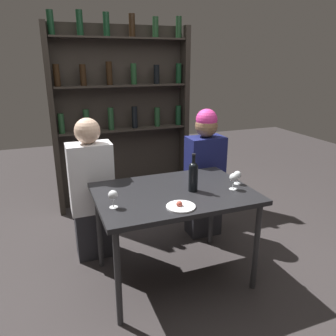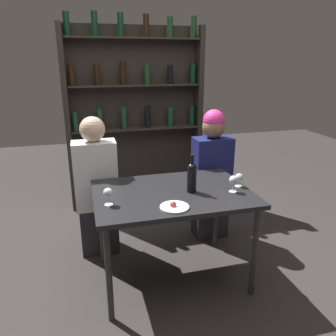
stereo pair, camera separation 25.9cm
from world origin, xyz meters
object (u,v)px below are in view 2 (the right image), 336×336
Objects in this scene: wine_bottle at (192,176)px; wine_glass_1 at (239,178)px; wine_glass_2 at (108,193)px; seated_person_left at (97,190)px; wine_glass_0 at (233,181)px; seated_person_right at (211,176)px; food_plate_0 at (174,207)px.

wine_bottle is 2.71× the size of wine_glass_1.
wine_glass_2 is at bearing -175.22° from wine_glass_1.
seated_person_left reaches higher than wine_bottle.
wine_glass_0 is 0.13m from wine_glass_1.
wine_glass_1 is 0.87× the size of wine_glass_2.
wine_glass_0 reaches higher than wine_glass_2.
seated_person_right is at bearing 33.36° from wine_glass_2.
seated_person_right is at bearing 0.00° from seated_person_left.
wine_glass_0 is 0.10× the size of seated_person_left.
wine_bottle is at bearing -41.86° from seated_person_left.
wine_bottle reaches higher than food_plate_0.
seated_person_right is (1.11, 0.00, 0.04)m from seated_person_left.
wine_glass_2 is at bearing -172.93° from wine_bottle.
wine_glass_0 is at bearing -0.26° from wine_glass_2.
wine_glass_2 is (-0.95, 0.00, -0.00)m from wine_glass_0.
wine_glass_1 is 0.08× the size of seated_person_right.
wine_glass_0 is 0.74m from seated_person_right.
seated_person_left reaches higher than wine_glass_0.
wine_glass_0 is 0.54m from food_plate_0.
seated_person_left is (-0.05, 0.70, -0.25)m from wine_glass_2.
wine_bottle is 0.79m from seated_person_right.
seated_person_left is (-1.00, 0.70, -0.25)m from wine_glass_0.
food_plate_0 is (-0.51, -0.16, -0.08)m from wine_glass_0.
wine_bottle reaches higher than wine_glass_0.
food_plate_0 is at bearing -162.86° from wine_glass_0.
wine_bottle is 0.64m from wine_glass_2.
seated_person_right reaches higher than food_plate_0.
seated_person_right is at bearing 80.68° from wine_glass_0.
food_plate_0 is at bearing -126.18° from seated_person_right.
food_plate_0 is (-0.21, -0.24, -0.12)m from wine_bottle.
wine_bottle is 0.40m from wine_glass_1.
seated_person_right is at bearing 87.97° from wine_glass_1.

